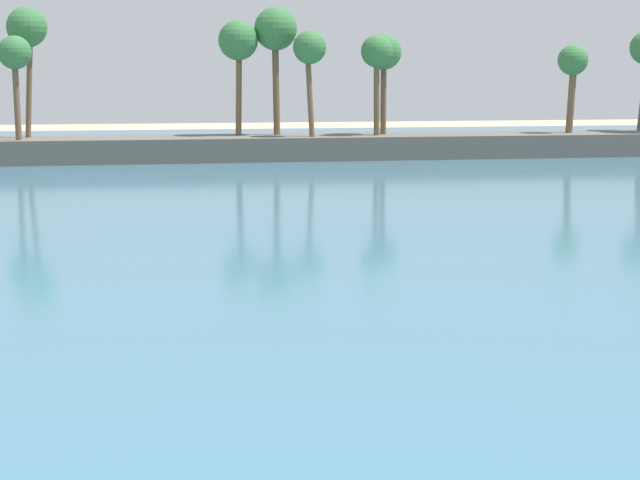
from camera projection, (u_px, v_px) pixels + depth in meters
sea at (155, 180)px, 65.28m from camera, size 220.00×106.60×0.06m
palm_headland at (156, 120)px, 77.79m from camera, size 100.31×6.01×12.95m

